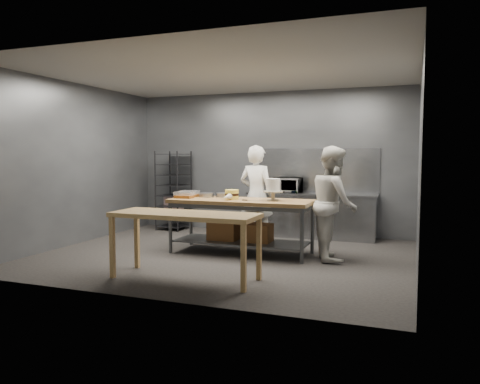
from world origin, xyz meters
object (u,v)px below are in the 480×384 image
object	(u,v)px
speed_rack	(174,191)
chef_right	(334,203)
work_table	(240,220)
near_counter	(185,219)
microwave	(288,185)
chef_behind	(256,195)
frosted_cake_stand	(273,187)
layer_cake	(232,194)

from	to	relation	value
speed_rack	chef_right	distance (m)	4.22
work_table	speed_rack	size ratio (longest dim) A/B	1.37
near_counter	chef_right	xyz separation A→B (m)	(1.67, 1.90, 0.09)
work_table	microwave	size ratio (longest dim) A/B	4.43
work_table	chef_right	bearing A→B (deg)	3.48
chef_behind	microwave	world-z (taller)	chef_behind
near_counter	frosted_cake_stand	world-z (taller)	frosted_cake_stand
speed_rack	chef_right	world-z (taller)	chef_right
work_table	frosted_cake_stand	size ratio (longest dim) A/B	6.62
near_counter	chef_right	distance (m)	2.54
speed_rack	chef_behind	size ratio (longest dim) A/B	0.95
chef_right	frosted_cake_stand	xyz separation A→B (m)	(-0.97, -0.12, 0.24)
chef_right	speed_rack	bearing A→B (deg)	46.49
work_table	layer_cake	world-z (taller)	layer_cake
work_table	layer_cake	distance (m)	0.45
work_table	frosted_cake_stand	bearing A→B (deg)	-2.23
speed_rack	chef_behind	bearing A→B (deg)	-24.95
near_counter	speed_rack	xyz separation A→B (m)	(-2.17, 3.66, 0.04)
microwave	frosted_cake_stand	size ratio (longest dim) A/B	1.50
speed_rack	frosted_cake_stand	bearing A→B (deg)	-33.13
speed_rack	chef_behind	world-z (taller)	chef_behind
near_counter	frosted_cake_stand	size ratio (longest dim) A/B	5.52
speed_rack	near_counter	bearing A→B (deg)	-59.36
work_table	layer_cake	bearing A→B (deg)	-170.54
work_table	chef_right	distance (m)	1.60
layer_cake	frosted_cake_stand	bearing A→B (deg)	0.00
layer_cake	chef_right	bearing A→B (deg)	3.97
work_table	microwave	world-z (taller)	microwave
near_counter	chef_behind	xyz separation A→B (m)	(0.15, 2.58, 0.11)
chef_behind	chef_right	bearing A→B (deg)	165.09
microwave	layer_cake	size ratio (longest dim) A/B	2.36
work_table	chef_behind	size ratio (longest dim) A/B	1.30
chef_behind	speed_rack	bearing A→B (deg)	-15.94
work_table	chef_behind	world-z (taller)	chef_behind
work_table	chef_right	world-z (taller)	chef_right
layer_cake	microwave	bearing A→B (deg)	76.46
speed_rack	microwave	xyz separation A→B (m)	(2.61, 0.08, 0.19)
microwave	layer_cake	xyz separation A→B (m)	(-0.47, -1.95, -0.05)
near_counter	speed_rack	distance (m)	4.25
near_counter	work_table	bearing A→B (deg)	86.52
microwave	speed_rack	bearing A→B (deg)	-178.24
near_counter	chef_behind	size ratio (longest dim) A/B	1.08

